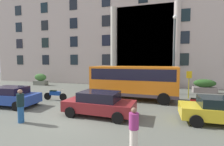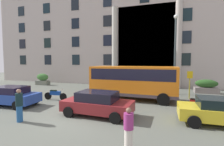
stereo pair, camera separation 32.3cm
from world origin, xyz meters
name	(u,v)px [view 1 (the left image)]	position (x,y,z in m)	size (l,w,h in m)	color
ground_plane	(75,119)	(0.00, 0.00, -0.06)	(80.00, 64.00, 0.12)	#575A51
office_building_facade	(130,32)	(0.01, 17.48, 7.82)	(42.47, 9.64, 15.64)	#B0A49E
orange_minibus	(133,80)	(2.46, 5.50, 1.66)	(7.09, 2.80, 2.77)	orange
bus_stop_sign	(189,81)	(7.00, 7.12, 1.47)	(0.44, 0.08, 2.37)	#9E941D
hedge_planter_east	(205,86)	(9.01, 10.42, 0.67)	(2.19, 0.98, 1.39)	gray
hedge_planter_far_west	(103,82)	(-1.99, 10.47, 0.68)	(1.56, 0.95, 1.42)	slate
hedge_planter_west	(41,80)	(-10.85, 10.22, 0.75)	(1.90, 0.74, 1.56)	#63695D
parked_coupe_end	(99,103)	(1.18, 0.78, 0.72)	(4.22, 2.14, 1.42)	maroon
parked_sedan_far	(10,96)	(-5.66, 0.91, 0.72)	(4.07, 2.08, 1.39)	#223F96
parked_hatchback_near	(223,110)	(7.70, 1.31, 0.70)	(4.10, 1.94, 1.35)	gold
scooter_by_planter	(55,95)	(-3.70, 3.33, 0.46)	(2.02, 0.55, 0.89)	black
motorcycle_near_kerb	(197,104)	(6.94, 3.40, 0.46)	(2.06, 0.55, 0.89)	black
pedestrian_woman_dark_dress	(134,129)	(3.70, -2.36, 0.77)	(0.36, 0.36, 1.54)	beige
pedestrian_child_trailing	(21,106)	(-2.35, -1.42, 0.89)	(0.36, 0.36, 1.75)	#205089
lamppost_plaza_centre	(174,48)	(5.89, 8.93, 4.45)	(0.40, 0.40, 7.65)	#303C3E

